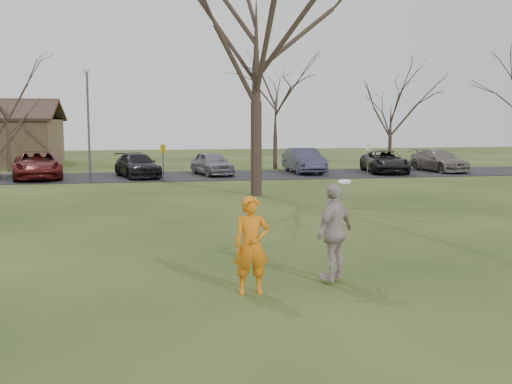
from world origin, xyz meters
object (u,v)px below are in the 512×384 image
(car_3, at_px, (137,165))
(big_tree, at_px, (256,38))
(car_2, at_px, (38,165))
(car_4, at_px, (212,163))
(car_5, at_px, (304,161))
(car_7, at_px, (439,161))
(catching_play, at_px, (334,232))
(lamp_post, at_px, (88,110))
(player_defender, at_px, (251,245))
(car_6, at_px, (385,162))

(car_3, distance_m, big_tree, 12.67)
(car_2, xyz_separation_m, car_3, (5.67, -0.05, -0.09))
(car_4, xyz_separation_m, car_5, (5.99, 0.37, 0.07))
(car_7, bearing_deg, catching_play, -129.32)
(car_5, bearing_deg, car_7, -4.82)
(car_4, xyz_separation_m, lamp_post, (-7.06, -2.71, 3.20))
(car_3, relative_size, car_5, 1.00)
(player_defender, distance_m, car_2, 26.03)
(car_2, xyz_separation_m, lamp_post, (3.14, -2.11, 3.14))
(catching_play, height_order, lamp_post, lamp_post)
(car_6, distance_m, big_tree, 15.51)
(car_5, height_order, lamp_post, lamp_post)
(car_3, relative_size, car_4, 1.13)
(car_6, bearing_deg, player_defender, -108.98)
(car_4, bearing_deg, catching_play, -104.49)
(car_2, distance_m, car_3, 5.67)
(lamp_post, bearing_deg, car_5, 13.31)
(player_defender, xyz_separation_m, car_5, (7.87, 25.64, -0.12))
(car_4, relative_size, car_7, 0.87)
(car_2, xyz_separation_m, big_tree, (11.14, -9.61, 6.17))
(car_6, bearing_deg, car_7, 13.97)
(car_3, xyz_separation_m, car_5, (10.52, 1.02, 0.10))
(catching_play, bearing_deg, lamp_post, 107.58)
(car_3, height_order, car_5, car_5)
(car_5, xyz_separation_m, car_6, (5.21, -0.77, -0.08))
(car_2, bearing_deg, car_6, -9.84)
(player_defender, xyz_separation_m, car_6, (13.08, 24.86, -0.20))
(catching_play, bearing_deg, car_2, 112.73)
(car_7, height_order, lamp_post, lamp_post)
(car_4, distance_m, lamp_post, 8.21)
(car_4, height_order, car_7, car_4)
(big_tree, bearing_deg, lamp_post, 136.85)
(lamp_post, bearing_deg, car_6, 7.22)
(car_2, distance_m, car_7, 25.38)
(car_2, bearing_deg, lamp_post, -44.30)
(car_6, distance_m, catching_play, 26.88)
(catching_play, relative_size, lamp_post, 0.33)
(player_defender, relative_size, car_4, 0.45)
(catching_play, xyz_separation_m, big_tree, (1.00, 14.59, 5.93))
(car_4, bearing_deg, car_7, -14.50)
(player_defender, relative_size, car_5, 0.40)
(lamp_post, distance_m, big_tree, 11.38)
(player_defender, height_order, car_4, player_defender)
(car_6, bearing_deg, car_5, -179.67)
(car_2, relative_size, car_3, 1.18)
(car_3, distance_m, car_5, 10.57)
(car_6, distance_m, car_7, 3.99)
(car_4, distance_m, car_7, 15.17)
(car_6, bearing_deg, catching_play, -106.00)
(car_2, relative_size, car_5, 1.18)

